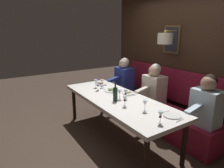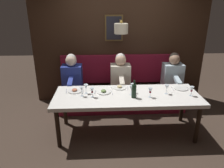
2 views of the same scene
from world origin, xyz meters
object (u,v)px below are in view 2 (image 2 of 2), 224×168
(wine_glass_1, at_px, (92,90))
(wine_glass_4, at_px, (82,89))
(diner_middle, at_px, (72,75))
(wine_glass_5, at_px, (133,86))
(wine_glass_7, at_px, (192,89))
(wine_bottle, at_px, (134,91))
(diner_near, at_px, (120,74))
(wine_glass_3, at_px, (167,87))
(wine_glass_2, at_px, (150,91))
(wine_glass_6, at_px, (86,87))
(wine_glass_0, at_px, (131,88))
(dining_table, at_px, (127,98))
(diner_nearest, at_px, (173,73))

(wine_glass_1, xyz_separation_m, wine_glass_4, (0.05, 0.17, 0.00))
(diner_middle, xyz_separation_m, wine_glass_5, (-0.79, -1.13, 0.04))
(wine_glass_7, distance_m, wine_bottle, 0.96)
(diner_near, relative_size, wine_glass_3, 4.82)
(wine_glass_2, height_order, wine_glass_3, same)
(wine_glass_1, relative_size, wine_glass_4, 1.00)
(wine_glass_6, bearing_deg, wine_glass_0, -97.63)
(dining_table, relative_size, diner_nearest, 3.09)
(wine_glass_1, height_order, wine_glass_3, same)
(wine_glass_6, bearing_deg, wine_bottle, -104.73)
(wine_glass_6, xyz_separation_m, wine_bottle, (-0.21, -0.79, -0.00))
(diner_middle, height_order, wine_glass_5, diner_middle)
(wine_bottle, bearing_deg, wine_glass_0, 14.77)
(wine_glass_5, bearing_deg, wine_glass_3, -98.36)
(wine_glass_6, xyz_separation_m, wine_glass_7, (-0.19, -1.75, -0.00))
(wine_glass_3, bearing_deg, wine_glass_6, 86.36)
(wine_glass_0, bearing_deg, wine_glass_1, 94.68)
(diner_near, bearing_deg, wine_glass_5, -169.91)
(diner_near, distance_m, wine_glass_2, 1.07)
(wine_glass_0, relative_size, wine_glass_7, 1.00)
(diner_nearest, xyz_separation_m, wine_glass_0, (-0.89, 0.99, 0.04))
(wine_glass_7, bearing_deg, diner_near, 48.41)
(wine_glass_1, bearing_deg, diner_near, -30.02)
(diner_near, xyz_separation_m, wine_glass_3, (-0.87, -0.71, 0.04))
(dining_table, distance_m, wine_glass_7, 1.08)
(dining_table, bearing_deg, wine_glass_5, -48.22)
(wine_glass_1, height_order, wine_glass_7, same)
(dining_table, bearing_deg, wine_glass_3, -89.17)
(wine_glass_0, height_order, wine_glass_2, same)
(wine_glass_3, bearing_deg, diner_nearest, -23.71)
(wine_glass_0, distance_m, wine_bottle, 0.11)
(wine_glass_6, height_order, wine_glass_7, same)
(dining_table, bearing_deg, wine_glass_2, -107.28)
(diner_nearest, xyz_separation_m, wine_glass_4, (-0.89, 1.81, 0.04))
(diner_near, bearing_deg, wine_glass_4, 141.31)
(diner_nearest, xyz_separation_m, wine_glass_6, (-0.79, 1.74, 0.04))
(wine_glass_7, bearing_deg, wine_glass_1, 88.91)
(diner_nearest, height_order, wine_glass_4, diner_nearest)
(dining_table, distance_m, wine_glass_2, 0.42)
(wine_glass_5, bearing_deg, wine_glass_7, -100.85)
(wine_glass_4, bearing_deg, wine_glass_3, -89.17)
(diner_nearest, bearing_deg, wine_glass_2, 145.23)
(diner_near, relative_size, wine_glass_2, 4.82)
(wine_glass_2, bearing_deg, wine_bottle, 89.41)
(diner_near, distance_m, diner_middle, 0.99)
(diner_nearest, height_order, wine_glass_1, diner_nearest)
(wine_glass_4, bearing_deg, wine_glass_0, -89.62)
(wine_glass_3, relative_size, wine_glass_5, 1.00)
(diner_nearest, xyz_separation_m, diner_near, (0.00, 1.09, 0.00))
(dining_table, relative_size, wine_glass_5, 14.92)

